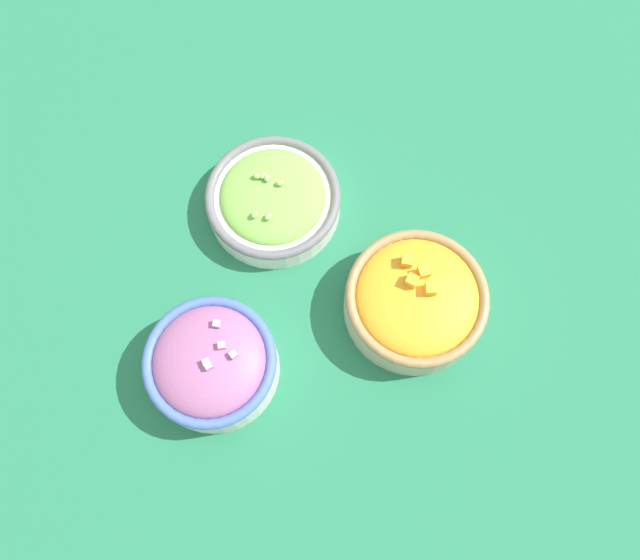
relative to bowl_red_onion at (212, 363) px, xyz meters
name	(u,v)px	position (x,y,z in m)	size (l,w,h in m)	color
ground_plane	(320,288)	(0.14, 0.07, -0.04)	(3.00, 3.00, 0.00)	#23704C
bowl_red_onion	(212,363)	(0.00, 0.00, 0.00)	(0.15, 0.15, 0.08)	silver
bowl_squash	(416,300)	(0.25, 0.02, 0.00)	(0.17, 0.17, 0.08)	beige
bowl_lettuce	(273,199)	(0.11, 0.19, -0.01)	(0.17, 0.17, 0.06)	silver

